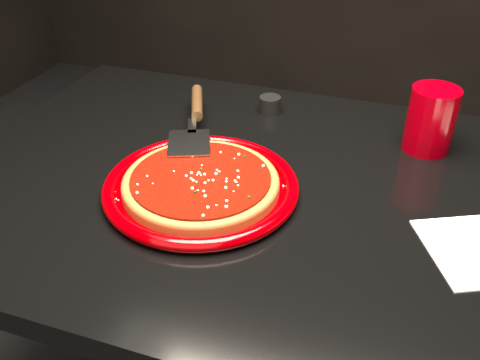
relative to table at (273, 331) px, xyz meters
name	(u,v)px	position (x,y,z in m)	size (l,w,h in m)	color
table	(273,331)	(0.00, 0.00, 0.00)	(1.20, 0.80, 0.75)	black
plate	(201,187)	(-0.12, -0.06, 0.39)	(0.33, 0.33, 0.02)	#6D0001
pizza_crust	(201,185)	(-0.12, -0.06, 0.39)	(0.27, 0.27, 0.01)	brown
pizza_crust_rim	(201,181)	(-0.12, -0.06, 0.40)	(0.27, 0.27, 0.02)	brown
pizza_sauce	(201,179)	(-0.12, -0.06, 0.40)	(0.24, 0.24, 0.01)	#610C04
parmesan_dusting	(201,176)	(-0.12, -0.06, 0.41)	(0.23, 0.23, 0.01)	beige
basil_flecks	(201,176)	(-0.12, -0.06, 0.41)	(0.21, 0.21, 0.00)	black
pizza_server	(194,119)	(-0.21, 0.11, 0.42)	(0.09, 0.33, 0.02)	silver
cup	(431,120)	(0.23, 0.22, 0.44)	(0.09, 0.09, 0.13)	#8F0008
ramekin	(270,105)	(-0.10, 0.27, 0.39)	(0.05, 0.05, 0.04)	black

